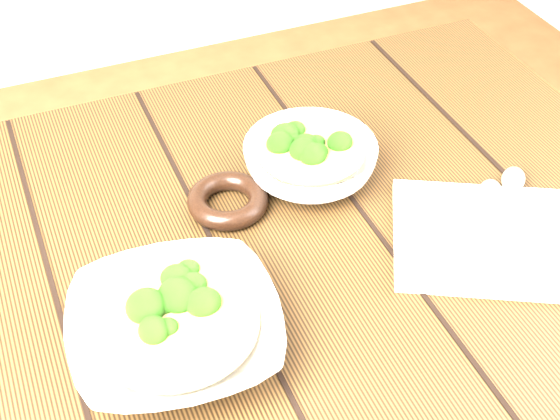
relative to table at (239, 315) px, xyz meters
name	(u,v)px	position (x,y,z in m)	size (l,w,h in m)	color
table	(239,315)	(0.00, 0.00, 0.00)	(1.20, 0.80, 0.75)	#3B2610
soup_bowl_front	(176,330)	(-0.11, -0.12, 0.15)	(0.26, 0.26, 0.07)	silver
soup_bowl_back	(310,161)	(0.14, 0.10, 0.15)	(0.23, 0.23, 0.06)	silver
trivet	(228,200)	(0.02, 0.08, 0.13)	(0.11, 0.11, 0.03)	black
napkin	(489,238)	(0.30, -0.11, 0.13)	(0.24, 0.19, 0.01)	beige
spoon_left	(487,211)	(0.32, -0.07, 0.14)	(0.14, 0.16, 0.01)	#AEAA99
spoon_right	(509,197)	(0.36, -0.06, 0.14)	(0.15, 0.16, 0.01)	#AEAA99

